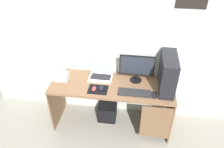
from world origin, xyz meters
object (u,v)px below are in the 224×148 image
Objects in this scene: subwoofer at (108,111)px; projector at (61,76)px; keyboard at (134,93)px; mouse_left at (101,88)px; pc_tower at (168,73)px; laptop at (101,74)px; mouse_right at (94,89)px; monitor at (137,67)px; cell_phone at (154,95)px; speaker at (63,68)px.

projector is at bearing -173.59° from subwoofer.
keyboard is (1.03, -0.16, -0.04)m from projector.
projector is 0.62m from mouse_left.
projector is (-1.44, -0.01, -0.19)m from pc_tower.
mouse_right is (-0.04, -0.30, -0.02)m from laptop.
keyboard is at bearing -91.26° from monitor.
monitor reaches higher than cell_phone.
mouse_right is at bearing -119.81° from subwoofer.
laptop is (-0.90, 0.13, -0.19)m from pc_tower.
projector is at bearing -173.89° from monitor.
mouse_left is at bearing 177.37° from keyboard.
speaker reaches higher than projector.
pc_tower is 0.41m from monitor.
projector is at bearing 161.57° from mouse_right.
speaker reaches higher than subwoofer.
keyboard is 0.77m from subwoofer.
projector is 0.48× the size of keyboard.
monitor reaches higher than mouse_right.
mouse_left is at bearing 14.74° from mouse_right.
laptop is at bearing 14.06° from projector.
keyboard is at bearing -30.82° from subwoofer.
mouse_right is (-0.53, -0.00, 0.01)m from keyboard.
monitor is at bearing 5.65° from subwoofer.
laptop reaches higher than projector.
mouse_right is (0.52, -0.33, -0.07)m from speaker.
cell_phone is (0.79, 0.00, -0.02)m from mouse_right.
keyboard is 0.26m from cell_phone.
cell_phone is (1.29, -0.17, -0.04)m from projector.
cell_phone is (0.25, -0.28, -0.22)m from monitor.
monitor is at bearing 131.97° from cell_phone.
subwoofer is at bearing 78.83° from mouse_left.
projector is 0.53m from mouse_right.
laptop is 2.49× the size of cell_phone.
speaker is 0.65× the size of subwoofer.
pc_tower is 3.80× the size of cell_phone.
mouse_left is at bearing -101.17° from subwoofer.
speaker is 1.84× the size of mouse_left.
mouse_left reaches higher than keyboard.
speaker is at bearing 147.95° from mouse_right.
subwoofer is at bearing -7.58° from speaker.
speaker is 0.17m from projector.
speaker is 0.69m from mouse_left.
mouse_left is at bearing -78.55° from laptop.
monitor is 4.88× the size of mouse_right.
laptop reaches higher than speaker.
subwoofer is at bearing 159.86° from cell_phone.
monitor reaches higher than projector.
subwoofer is (0.14, 0.24, -0.63)m from mouse_right.
subwoofer is (-0.40, -0.04, -0.84)m from monitor.
mouse_left is 0.69m from cell_phone.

